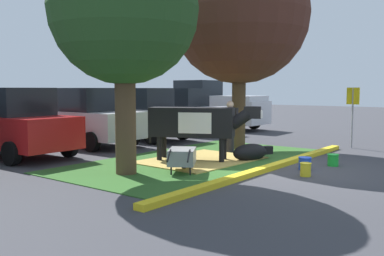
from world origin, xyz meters
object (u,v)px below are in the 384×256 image
Objects in this scene: shade_tree_left at (124,11)px; sedan_blue at (179,111)px; cow_holstein at (196,123)px; bucket_blue at (305,163)px; shade_tree_right at (240,14)px; calf_lying at (251,152)px; hatchback_white at (140,114)px; person_handler at (230,125)px; parking_sign at (353,105)px; bucket_yellow at (306,169)px; pickup_truck_black at (212,106)px; sedan_red at (12,123)px; sedan_silver at (84,118)px; bucket_green at (333,160)px; wheelbarrow at (182,157)px.

shade_tree_left is 9.79m from sedan_blue.
cow_holstein is 9.03× the size of bucket_blue.
calf_lying is at bearing -139.77° from shade_tree_right.
shade_tree_right is 5.66m from hatchback_white.
cow_holstein is at bearing -173.76° from shade_tree_right.
parking_sign reaches higher than person_handler.
bucket_yellow is 0.06× the size of pickup_truck_black.
hatchback_white reaches higher than cow_holstein.
sedan_blue is (2.81, 4.83, -3.39)m from shade_tree_right.
sedan_blue is at bearing 88.27° from parking_sign.
sedan_red reaches higher than bucket_blue.
sedan_blue is (4.57, 6.31, 0.75)m from calf_lying.
shade_tree_right is 4.09× the size of person_handler.
bucket_blue is at bearing -112.79° from person_handler.
calf_lying is 6.33m from hatchback_white.
hatchback_white is (2.51, -0.28, 0.00)m from sedan_silver.
pickup_truck_black is (3.03, 7.86, -0.32)m from parking_sign.
bucket_blue reaches higher than bucket_green.
bucket_green is at bearing -115.32° from sedan_blue.
cow_holstein is 1.82× the size of person_handler.
parking_sign reaches higher than sedan_silver.
shade_tree_right is 21.55× the size of bucket_green.
sedan_red reaches higher than wheelbarrow.
sedan_red is 1.00× the size of sedan_blue.
bucket_green is 10.95m from pickup_truck_black.
cow_holstein is 5.46m from sedan_red.
shade_tree_right reaches higher than calf_lying.
wheelbarrow is (-4.27, -1.07, -3.98)m from shade_tree_right.
sedan_silver is at bearing 92.66° from bucket_blue.
sedan_silver reaches higher than bucket_green.
parking_sign is 7.84m from hatchback_white.
sedan_red is at bearing 139.90° from shade_tree_right.
sedan_silver is at bearing -178.77° from pickup_truck_black.
sedan_red is at bearing 117.40° from bucket_green.
wheelbarrow reaches higher than bucket_blue.
pickup_truck_black is at bearing 41.34° from calf_lying.
person_handler is 0.37× the size of sedan_red.
shade_tree_left reaches higher than bucket_green.
shade_tree_left is at bearing 178.94° from person_handler.
hatchback_white is 2.79m from sedan_blue.
bucket_green is 9.12m from sedan_red.
sedan_blue is at bearing 64.68° from bucket_green.
sedan_blue is at bearing 54.11° from calf_lying.
shade_tree_right is at bearing -40.10° from sedan_red.
shade_tree_right is 20.30× the size of bucket_blue.
calf_lying is 0.30× the size of hatchback_white.
sedan_silver is at bearing 117.16° from shade_tree_right.
hatchback_white is at bearing 89.52° from shade_tree_right.
sedan_silver is (0.25, 5.12, -0.08)m from cow_holstein.
pickup_truck_black is (10.95, 0.50, 0.13)m from sedan_red.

